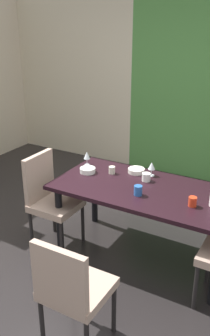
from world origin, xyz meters
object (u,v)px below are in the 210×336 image
chair_left_near (49,196)px  wine_glass_south (152,166)px  cup_east (138,190)px  chair_head_near (71,288)px  cup_west (112,170)px  serving_bowl_center (136,171)px  cup_rear (193,202)px  dining_table (146,197)px  cup_corner (146,177)px  serving_bowl_front (88,170)px  wine_glass_near_shelf (87,156)px

chair_left_near → wine_glass_south: (0.86, 0.57, 0.30)m
cup_east → chair_head_near: bearing=-88.5°
chair_left_near → cup_west: 0.69m
cup_west → cup_east: bearing=-35.4°
serving_bowl_center → cup_rear: (0.72, -0.41, 0.02)m
wine_glass_south → cup_east: 0.47m
dining_table → wine_glass_south: (-0.08, 0.30, 0.19)m
chair_head_near → serving_bowl_center: size_ratio=5.40×
chair_left_near → wine_glass_south: bearing=123.7°
dining_table → chair_left_near: (-0.94, -0.28, -0.11)m
chair_left_near → serving_bowl_center: 0.93m
chair_left_near → cup_rear: size_ratio=11.62×
chair_left_near → cup_corner: (0.87, 0.43, 0.24)m
dining_table → cup_corner: bearing=114.8°
serving_bowl_front → cup_rear: bearing=-8.3°
dining_table → serving_bowl_front: (-0.68, 0.05, 0.11)m
cup_corner → cup_east: bearing=-79.0°
wine_glass_near_shelf → cup_east: bearing=-25.9°
wine_glass_south → cup_east: bearing=-81.5°
cup_east → serving_bowl_center: bearing=117.1°
wine_glass_near_shelf → serving_bowl_front: (0.12, -0.17, -0.08)m
chair_left_near → serving_bowl_center: bearing=129.2°
wine_glass_south → serving_bowl_front: bearing=-157.3°
wine_glass_south → cup_west: 0.41m
cup_east → cup_rear: cup_east is taller
wine_glass_near_shelf → serving_bowl_center: wine_glass_near_shelf is taller
wine_glass_near_shelf → wine_glass_south: wine_glass_near_shelf is taller
chair_head_near → chair_left_near: (-0.96, 1.00, 0.02)m
chair_head_near → serving_bowl_front: chair_head_near is taller
chair_head_near → cup_east: bearing=91.5°
dining_table → serving_bowl_front: serving_bowl_front is taller
chair_left_near → chair_head_near: bearing=43.9°
serving_bowl_front → cup_west: size_ratio=2.14×
dining_table → wine_glass_near_shelf: wine_glass_near_shelf is taller
dining_table → chair_left_near: chair_left_near is taller
chair_left_near → wine_glass_near_shelf: size_ratio=6.49×
chair_left_near → cup_corner: chair_left_near is taller
chair_head_near → chair_left_near: size_ratio=0.94×
chair_head_near → serving_bowl_front: (-0.70, 1.32, 0.24)m
cup_corner → cup_west: bearing=-179.2°
chair_left_near → cup_corner: size_ratio=11.71×
chair_head_near → cup_corner: size_ratio=10.99×
wine_glass_south → cup_east: (0.07, -0.46, -0.06)m
dining_table → serving_bowl_front: size_ratio=11.00×
dining_table → cup_east: (-0.01, -0.16, 0.13)m
dining_table → wine_glass_near_shelf: bearing=164.7°
wine_glass_near_shelf → cup_east: 0.88m
chair_head_near → serving_bowl_center: bearing=99.5°
dining_table → cup_east: 0.21m
chair_left_near → cup_east: size_ratio=10.72×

